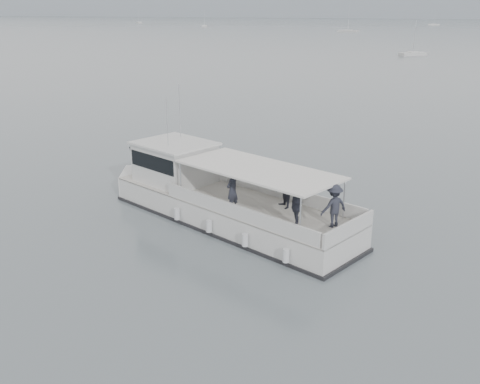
% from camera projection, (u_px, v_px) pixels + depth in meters
% --- Properties ---
extents(ground, '(1400.00, 1400.00, 0.00)m').
position_uv_depth(ground, '(347.00, 255.00, 22.13)').
color(ground, '#556065').
rests_on(ground, ground).
extents(headland, '(1400.00, 90.00, 28.00)m').
position_uv_depth(headland, '(469.00, 3.00, 506.92)').
color(headland, '#939EA8').
rests_on(headland, ground).
extents(tour_boat, '(14.63, 8.10, 6.27)m').
position_uv_depth(tour_boat, '(211.00, 196.00, 26.06)').
color(tour_boat, silver).
rests_on(tour_boat, ground).
extents(moored_fleet, '(422.50, 276.50, 10.52)m').
position_uv_depth(moored_fleet, '(387.00, 34.00, 197.88)').
color(moored_fleet, silver).
rests_on(moored_fleet, ground).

